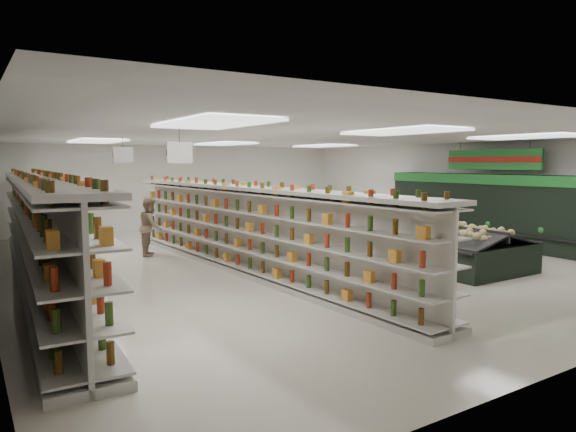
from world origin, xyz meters
TOP-DOWN VIEW (x-y plane):
  - floor at (0.00, 0.00)m, footprint 16.00×16.00m
  - ceiling at (0.00, 0.00)m, footprint 14.00×16.00m
  - wall_back at (0.00, 8.00)m, footprint 14.00×0.02m
  - wall_right at (7.00, 0.00)m, footprint 0.02×16.00m
  - produce_wall_case at (6.53, -1.50)m, footprint 0.93×8.00m
  - aisle_sign_near at (-3.80, -2.00)m, footprint 0.52×0.06m
  - aisle_sign_far at (-3.80, 2.00)m, footprint 0.52×0.06m
  - hortifruti_banner at (6.25, -1.50)m, footprint 0.12×3.20m
  - gondola_left at (-5.94, 0.74)m, footprint 1.57×12.97m
  - gondola_center at (-1.71, -0.73)m, footprint 1.42×11.68m
  - produce_island at (2.76, -1.11)m, footprint 2.55×6.98m
  - soda_endcap at (0.73, 6.60)m, footprint 1.25×0.98m
  - shopper_main at (-0.05, -0.71)m, footprint 0.64×0.45m
  - shopper_background at (-2.97, 2.57)m, footprint 0.76×0.91m

SIDE VIEW (x-z plane):
  - floor at x=0.00m, z-range 0.00..0.00m
  - produce_island at x=2.76m, z-range -0.05..0.99m
  - soda_endcap at x=0.73m, z-range -0.02..1.40m
  - shopper_background at x=-2.97m, z-range 0.00..1.60m
  - shopper_main at x=-0.05m, z-range 0.00..1.67m
  - gondola_center at x=-1.71m, z-range -0.08..1.94m
  - gondola_left at x=-5.94m, z-range -0.09..2.15m
  - produce_wall_case at x=6.53m, z-range 0.14..2.34m
  - wall_back at x=0.00m, z-range 0.00..3.20m
  - wall_right at x=7.00m, z-range 0.00..3.20m
  - hortifruti_banner at x=6.25m, z-range 2.18..3.13m
  - aisle_sign_near at x=-3.80m, z-range 2.38..3.13m
  - aisle_sign_far at x=-3.80m, z-range 2.38..3.13m
  - ceiling at x=0.00m, z-range 3.19..3.21m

